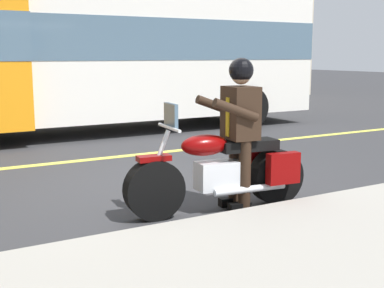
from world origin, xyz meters
The scene contains 5 objects.
ground_plane centered at (0.00, 0.00, 0.00)m, with size 80.00×80.00×0.00m, color #333335.
lane_center_stripe centered at (0.00, -2.00, 0.01)m, with size 60.00×0.16×0.01m, color #E5DB4C.
motorcycle_main centered at (-0.18, 1.54, 0.45)m, with size 2.22×0.74×1.26m.
rider_main centered at (-0.36, 1.56, 1.04)m, with size 0.66×0.60×1.74m.
bus_near centered at (-0.83, -5.01, 1.87)m, with size 11.05×2.70×3.30m.
Camera 1 is at (3.01, 6.35, 1.78)m, focal length 48.38 mm.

